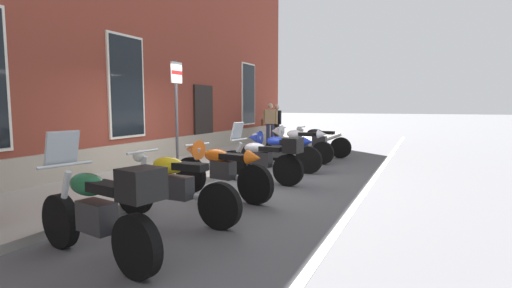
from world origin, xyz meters
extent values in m
plane|color=#4C4C4F|center=(0.00, 0.00, 0.00)|extent=(140.00, 140.00, 0.00)
cube|color=gray|center=(0.00, 1.29, 0.06)|extent=(27.26, 2.59, 0.12)
cube|color=silver|center=(0.00, -3.20, 0.00)|extent=(27.26, 0.12, 0.01)
cube|color=brown|center=(0.00, 5.62, 3.58)|extent=(21.26, 6.07, 7.16)
cube|color=gray|center=(0.00, 2.55, 0.35)|extent=(21.26, 0.10, 0.70)
cube|color=silver|center=(0.00, 2.57, 2.10)|extent=(1.22, 0.06, 2.52)
cube|color=black|center=(0.00, 2.54, 2.10)|extent=(1.10, 0.03, 2.40)
cube|color=black|center=(3.54, 2.56, 1.15)|extent=(1.10, 0.08, 2.30)
cube|color=silver|center=(7.09, 2.57, 2.10)|extent=(1.22, 0.06, 2.52)
cube|color=black|center=(7.09, 2.54, 2.10)|extent=(1.10, 0.03, 2.40)
cylinder|color=black|center=(-4.38, -0.39, 0.31)|extent=(0.24, 0.64, 0.63)
cylinder|color=black|center=(-4.66, -1.75, 0.31)|extent=(0.24, 0.64, 0.63)
cylinder|color=silver|center=(-4.40, -0.49, 0.59)|extent=(0.13, 0.34, 0.68)
cube|color=#28282B|center=(-4.53, -1.12, 0.49)|extent=(0.30, 0.48, 0.32)
ellipsoid|color=#195633|center=(-4.50, -0.97, 0.82)|extent=(0.36, 0.56, 0.24)
cube|color=black|center=(-4.58, -1.35, 0.83)|extent=(0.31, 0.51, 0.10)
cylinder|color=silver|center=(-4.42, -0.57, 0.99)|extent=(0.61, 0.16, 0.04)
cylinder|color=silver|center=(-4.48, -1.44, 0.36)|extent=(0.18, 0.46, 0.09)
cube|color=#B2BCC6|center=(-4.41, -0.51, 1.17)|extent=(0.38, 0.21, 0.40)
cube|color=black|center=(-4.68, -1.85, 0.93)|extent=(0.42, 0.39, 0.30)
cylinder|color=black|center=(-2.98, -0.25, 0.32)|extent=(0.16, 0.64, 0.64)
cylinder|color=black|center=(-3.06, -1.75, 0.32)|extent=(0.16, 0.64, 0.64)
cylinder|color=silver|center=(-2.98, -0.35, 0.58)|extent=(0.09, 0.32, 0.66)
cube|color=#28282B|center=(-3.02, -1.05, 0.50)|extent=(0.24, 0.45, 0.32)
ellipsoid|color=gold|center=(-3.01, -0.90, 0.80)|extent=(0.29, 0.53, 0.24)
cube|color=black|center=(-3.04, -1.28, 0.81)|extent=(0.25, 0.49, 0.10)
cylinder|color=silver|center=(-2.99, -0.43, 0.97)|extent=(0.62, 0.07, 0.04)
cylinder|color=silver|center=(-2.92, -1.36, 0.37)|extent=(0.11, 0.45, 0.09)
sphere|color=silver|center=(-2.98, -0.35, 0.90)|extent=(0.18, 0.18, 0.18)
cylinder|color=black|center=(-1.40, -0.20, 0.34)|extent=(0.26, 0.69, 0.68)
cylinder|color=black|center=(-1.70, -1.66, 0.34)|extent=(0.26, 0.69, 0.68)
cylinder|color=silver|center=(-1.42, -0.30, 0.57)|extent=(0.13, 0.30, 0.60)
cube|color=#28282B|center=(-1.56, -0.98, 0.52)|extent=(0.31, 0.48, 0.32)
ellipsoid|color=orange|center=(-1.53, -0.83, 0.75)|extent=(0.36, 0.56, 0.24)
cube|color=black|center=(-1.61, -1.21, 0.76)|extent=(0.31, 0.51, 0.10)
cylinder|color=silver|center=(-1.43, -0.38, 0.92)|extent=(0.61, 0.16, 0.04)
cylinder|color=silver|center=(-1.50, -1.30, 0.39)|extent=(0.18, 0.46, 0.09)
cone|color=orange|center=(-1.41, -0.25, 0.82)|extent=(0.42, 0.41, 0.36)
cone|color=orange|center=(-1.70, -1.64, 0.78)|extent=(0.29, 0.30, 0.24)
cylinder|color=black|center=(0.05, -0.34, 0.33)|extent=(0.19, 0.66, 0.66)
cylinder|color=black|center=(-0.10, -1.69, 0.33)|extent=(0.19, 0.66, 0.66)
cylinder|color=silver|center=(0.04, -0.43, 0.55)|extent=(0.10, 0.30, 0.59)
cube|color=#28282B|center=(-0.03, -1.06, 0.51)|extent=(0.27, 0.46, 0.32)
ellipsoid|color=#B7BABF|center=(-0.01, -0.91, 0.73)|extent=(0.32, 0.55, 0.24)
cube|color=black|center=(-0.05, -1.29, 0.74)|extent=(0.27, 0.50, 0.10)
cylinder|color=silver|center=(0.03, -0.51, 0.90)|extent=(0.62, 0.10, 0.04)
cylinder|color=silver|center=(0.06, -1.37, 0.38)|extent=(0.14, 0.46, 0.09)
cube|color=#B2BCC6|center=(0.04, -0.45, 1.08)|extent=(0.37, 0.18, 0.40)
cube|color=black|center=(-0.11, -1.78, 0.84)|extent=(0.39, 0.36, 0.30)
cylinder|color=black|center=(1.56, -0.14, 0.33)|extent=(0.18, 0.67, 0.66)
cylinder|color=black|center=(1.43, -1.67, 0.33)|extent=(0.18, 0.67, 0.66)
cylinder|color=silver|center=(1.56, -0.24, 0.56)|extent=(0.09, 0.30, 0.60)
cube|color=#28282B|center=(1.49, -0.96, 0.51)|extent=(0.26, 0.46, 0.32)
ellipsoid|color=#192D9E|center=(1.51, -0.81, 0.75)|extent=(0.30, 0.54, 0.24)
cube|color=black|center=(1.48, -1.18, 0.76)|extent=(0.26, 0.50, 0.10)
cylinder|color=silver|center=(1.55, -0.32, 0.92)|extent=(0.62, 0.09, 0.04)
cylinder|color=silver|center=(1.59, -1.26, 0.38)|extent=(0.13, 0.46, 0.09)
cone|color=#192D9E|center=(1.56, -0.19, 0.82)|extent=(0.39, 0.37, 0.36)
cone|color=#192D9E|center=(1.44, -1.65, 0.78)|extent=(0.26, 0.28, 0.24)
cylinder|color=black|center=(3.22, -0.12, 0.32)|extent=(0.19, 0.65, 0.64)
cylinder|color=black|center=(3.05, -1.61, 0.32)|extent=(0.19, 0.65, 0.64)
cylinder|color=silver|center=(3.21, -0.22, 0.59)|extent=(0.11, 0.33, 0.67)
cube|color=#28282B|center=(3.13, -0.92, 0.50)|extent=(0.27, 0.46, 0.32)
ellipsoid|color=silver|center=(3.15, -0.77, 0.81)|extent=(0.32, 0.55, 0.24)
cube|color=black|center=(3.10, -1.14, 0.82)|extent=(0.27, 0.50, 0.10)
cylinder|color=silver|center=(3.20, -0.30, 0.98)|extent=(0.62, 0.11, 0.04)
cylinder|color=silver|center=(3.22, -1.23, 0.37)|extent=(0.14, 0.46, 0.09)
cone|color=silver|center=(3.22, -0.17, 0.88)|extent=(0.40, 0.38, 0.36)
cone|color=silver|center=(3.05, -1.59, 0.84)|extent=(0.27, 0.29, 0.24)
cylinder|color=black|center=(4.57, -0.35, 0.33)|extent=(0.15, 0.66, 0.65)
cylinder|color=black|center=(4.51, -1.82, 0.33)|extent=(0.15, 0.66, 0.65)
cylinder|color=silver|center=(4.57, -0.45, 0.57)|extent=(0.08, 0.31, 0.62)
cube|color=#28282B|center=(4.54, -1.13, 0.51)|extent=(0.24, 0.45, 0.32)
ellipsoid|color=black|center=(4.54, -0.98, 0.77)|extent=(0.28, 0.53, 0.24)
cube|color=black|center=(4.53, -1.36, 0.78)|extent=(0.24, 0.49, 0.10)
cylinder|color=silver|center=(4.56, -0.53, 0.94)|extent=(0.62, 0.06, 0.04)
cylinder|color=silver|center=(4.65, -1.44, 0.38)|extent=(0.11, 0.45, 0.09)
sphere|color=silver|center=(4.57, -0.45, 0.87)|extent=(0.18, 0.18, 0.18)
cylinder|color=#2D3351|center=(6.66, 1.31, 0.52)|extent=(0.14, 0.14, 0.79)
cylinder|color=#2D3351|center=(6.62, 1.49, 0.52)|extent=(0.14, 0.14, 0.79)
cube|color=tan|center=(6.64, 1.40, 1.20)|extent=(0.29, 0.44, 0.56)
sphere|color=tan|center=(6.64, 1.40, 1.62)|extent=(0.22, 0.22, 0.22)
cylinder|color=tan|center=(6.70, 1.16, 1.17)|extent=(0.09, 0.09, 0.53)
cylinder|color=tan|center=(6.58, 1.64, 1.17)|extent=(0.09, 0.09, 0.53)
cube|color=#592D19|center=(6.54, 1.71, 0.97)|extent=(0.14, 0.11, 0.24)
cylinder|color=#38332D|center=(7.19, 1.29, 0.51)|extent=(0.14, 0.14, 0.77)
cylinder|color=#38332D|center=(7.29, 1.43, 0.51)|extent=(0.14, 0.14, 0.77)
cube|color=black|center=(7.24, 1.36, 1.16)|extent=(0.40, 0.44, 0.54)
sphere|color=tan|center=(7.24, 1.36, 1.57)|extent=(0.21, 0.21, 0.21)
cylinder|color=black|center=(7.09, 1.16, 1.13)|extent=(0.09, 0.09, 0.52)
cylinder|color=black|center=(7.39, 1.56, 1.13)|extent=(0.09, 0.09, 0.52)
cube|color=maroon|center=(7.41, 1.63, 0.94)|extent=(0.14, 0.14, 0.24)
cylinder|color=#4C4C51|center=(-0.59, 0.67, 1.35)|extent=(0.06, 0.06, 2.46)
cube|color=white|center=(-0.59, 0.65, 2.33)|extent=(0.36, 0.03, 0.44)
cube|color=red|center=(-0.59, 0.64, 2.33)|extent=(0.36, 0.01, 0.08)
camera|label=1|loc=(-7.42, -4.21, 1.65)|focal=26.93mm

